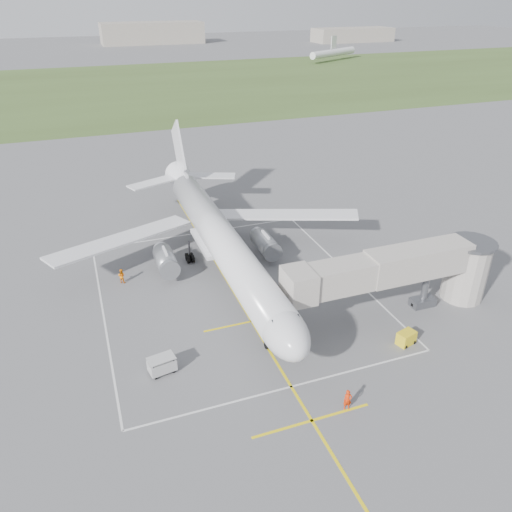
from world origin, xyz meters
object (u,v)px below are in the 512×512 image
object	(u,v)px
jet_bridge	(410,270)
baggage_cart	(162,365)
ramp_worker_wing	(122,276)
airliner	(220,238)
ramp_worker_nose	(348,400)
gpu_unit	(406,338)

from	to	relation	value
jet_bridge	baggage_cart	distance (m)	25.92
baggage_cart	ramp_worker_wing	distance (m)	16.80
airliner	ramp_worker_nose	xyz separation A→B (m)	(3.18, -24.57, -3.46)
baggage_cart	ramp_worker_nose	bearing A→B (deg)	-45.86
gpu_unit	ramp_worker_wing	xyz separation A→B (m)	(-23.90, 20.63, 0.22)
gpu_unit	baggage_cart	xyz separation A→B (m)	(-22.41, 3.90, 0.18)
gpu_unit	ramp_worker_wing	world-z (taller)	ramp_worker_wing
gpu_unit	ramp_worker_wing	bearing A→B (deg)	123.57
gpu_unit	baggage_cart	size ratio (longest dim) A/B	0.78
ramp_worker_wing	gpu_unit	bearing A→B (deg)	170.86
airliner	jet_bridge	world-z (taller)	airliner
gpu_unit	ramp_worker_nose	size ratio (longest dim) A/B	1.06
jet_bridge	gpu_unit	bearing A→B (deg)	-123.23
airliner	baggage_cart	size ratio (longest dim) A/B	18.58
baggage_cart	ramp_worker_wing	world-z (taller)	ramp_worker_wing
baggage_cart	ramp_worker_nose	distance (m)	16.07
airliner	baggage_cart	bearing A→B (deg)	-123.00
airliner	baggage_cart	distance (m)	18.49
jet_bridge	ramp_worker_nose	world-z (taller)	jet_bridge
jet_bridge	gpu_unit	xyz separation A→B (m)	(-3.19, -4.87, -4.11)
gpu_unit	airliner	bearing A→B (deg)	107.62
jet_bridge	airliner	bearing A→B (deg)	137.81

